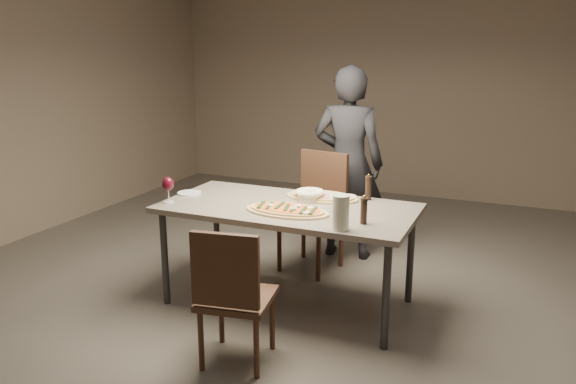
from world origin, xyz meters
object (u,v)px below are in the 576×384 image
at_px(dining_table, 288,213).
at_px(ham_pizza, 322,196).
at_px(carafe, 341,212).
at_px(chair_near, 232,291).
at_px(chair_far, 317,204).
at_px(zucchini_pizza, 287,210).
at_px(bread_basket, 310,194).
at_px(pepper_mill_left, 364,210).
at_px(diner, 348,163).

height_order(dining_table, ham_pizza, ham_pizza).
relative_size(carafe, chair_near, 0.25).
bearing_deg(chair_far, ham_pizza, 124.60).
bearing_deg(chair_near, ham_pizza, 75.52).
xyz_separation_m(zucchini_pizza, bread_basket, (0.03, 0.35, 0.03)).
xyz_separation_m(ham_pizza, carafe, (0.36, -0.65, 0.09)).
bearing_deg(dining_table, pepper_mill_left, -17.90).
bearing_deg(pepper_mill_left, chair_far, 125.07).
distance_m(bread_basket, chair_near, 1.17).
relative_size(ham_pizza, chair_far, 0.56).
distance_m(bread_basket, carafe, 0.71).
xyz_separation_m(chair_near, chair_far, (-0.12, 1.70, 0.07)).
distance_m(zucchini_pizza, chair_far, 0.96).
relative_size(zucchini_pizza, diner, 0.35).
bearing_deg(ham_pizza, chair_far, 109.00).
height_order(pepper_mill_left, diner, diner).
distance_m(zucchini_pizza, ham_pizza, 0.44).
bearing_deg(zucchini_pizza, bread_basket, 67.62).
height_order(zucchini_pizza, diner, diner).
height_order(dining_table, diner, diner).
bearing_deg(pepper_mill_left, carafe, -120.21).
bearing_deg(chair_near, dining_table, 83.53).
relative_size(zucchini_pizza, chair_far, 0.61).
height_order(ham_pizza, carafe, carafe).
xyz_separation_m(chair_near, diner, (0.04, 2.05, 0.37)).
distance_m(dining_table, chair_near, 0.95).
bearing_deg(ham_pizza, bread_basket, -133.96).
bearing_deg(ham_pizza, zucchini_pizza, -107.14).
bearing_deg(bread_basket, chair_far, 105.32).
relative_size(dining_table, bread_basket, 8.37).
distance_m(zucchini_pizza, bread_basket, 0.36).
bearing_deg(carafe, ham_pizza, 119.09).
bearing_deg(carafe, chair_near, -129.76).
distance_m(dining_table, chair_far, 0.79).
bearing_deg(carafe, dining_table, 144.44).
bearing_deg(zucchini_pizza, chair_near, -109.04).
distance_m(bread_basket, pepper_mill_left, 0.66).
bearing_deg(dining_table, chair_near, -86.95).
distance_m(pepper_mill_left, diner, 1.42).
distance_m(carafe, chair_near, 0.82).
bearing_deg(bread_basket, ham_pizza, 51.30).
bearing_deg(chair_far, carafe, 127.39).
relative_size(ham_pizza, carafe, 2.53).
xyz_separation_m(dining_table, chair_near, (0.05, -0.92, -0.21)).
relative_size(bread_basket, chair_near, 0.25).
relative_size(chair_near, diner, 0.51).
relative_size(ham_pizza, bread_basket, 2.58).
distance_m(ham_pizza, carafe, 0.75).
distance_m(dining_table, bread_basket, 0.24).
xyz_separation_m(pepper_mill_left, chair_far, (-0.68, 0.97, -0.29)).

